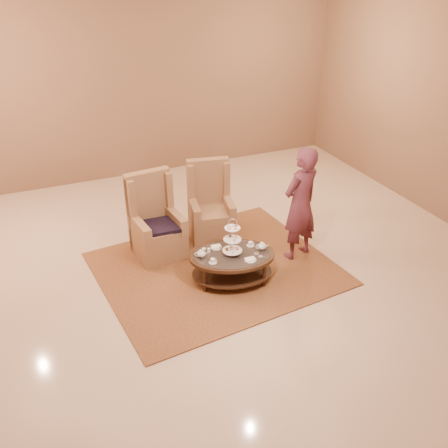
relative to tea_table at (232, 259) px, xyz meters
name	(u,v)px	position (x,y,z in m)	size (l,w,h in m)	color
ground	(221,280)	(-0.13, 0.06, -0.34)	(8.00, 8.00, 0.00)	beige
ceiling	(221,280)	(-0.13, 0.06, -0.34)	(8.00, 8.00, 0.02)	white
wall_back	(135,84)	(-0.13, 4.06, 1.41)	(8.00, 0.04, 3.50)	#8A644B
rug	(216,268)	(-0.09, 0.34, -0.33)	(3.31, 2.85, 0.02)	#8E5E32
tea_table	(232,259)	(0.00, 0.00, 0.00)	(1.28, 1.03, 0.94)	black
armchair_left	(156,228)	(-0.71, 1.09, 0.07)	(0.72, 0.74, 1.21)	#9A6D48
armchair_right	(210,211)	(0.21, 1.28, 0.05)	(0.75, 0.77, 1.18)	#9A6D48
person	(300,204)	(1.11, 0.21, 0.49)	(0.69, 0.56, 1.66)	#592632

